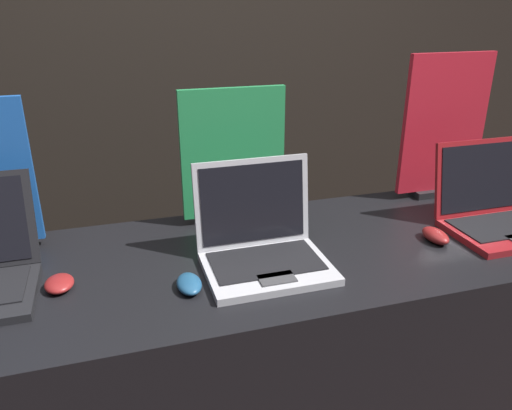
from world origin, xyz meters
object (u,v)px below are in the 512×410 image
(laptop_middle, at_px, (263,241))
(promo_stand_back, at_px, (444,130))
(mouse_middle, at_px, (189,284))
(laptop_back, at_px, (494,209))
(mouse_back, at_px, (435,235))
(promo_stand_middle, at_px, (234,160))
(mouse_front, at_px, (59,283))

(laptop_middle, height_order, promo_stand_back, promo_stand_back)
(mouse_middle, xyz_separation_m, promo_stand_back, (0.97, 0.38, 0.23))
(laptop_middle, relative_size, laptop_back, 1.01)
(laptop_middle, bearing_deg, mouse_back, -2.92)
(laptop_middle, height_order, mouse_back, laptop_middle)
(laptop_back, height_order, promo_stand_back, promo_stand_back)
(mouse_back, bearing_deg, laptop_middle, 177.08)
(promo_stand_middle, height_order, promo_stand_back, promo_stand_back)
(mouse_back, bearing_deg, laptop_back, 8.09)
(promo_stand_middle, height_order, laptop_back, promo_stand_middle)
(laptop_middle, xyz_separation_m, promo_stand_middle, (-0.00, 0.29, 0.14))
(laptop_middle, height_order, mouse_middle, laptop_middle)
(mouse_middle, height_order, promo_stand_back, promo_stand_back)
(mouse_front, height_order, laptop_back, laptop_back)
(laptop_back, bearing_deg, mouse_front, 179.55)
(mouse_front, xyz_separation_m, mouse_middle, (0.31, -0.09, 0.00))
(mouse_middle, distance_m, laptop_back, 0.97)
(laptop_back, bearing_deg, mouse_back, -171.91)
(laptop_back, xyz_separation_m, promo_stand_back, (0.00, 0.29, 0.18))
(laptop_back, bearing_deg, promo_stand_middle, 159.06)
(mouse_middle, xyz_separation_m, mouse_back, (0.74, 0.05, 0.00))
(mouse_front, relative_size, laptop_back, 0.28)
(promo_stand_middle, bearing_deg, laptop_back, -20.94)
(mouse_front, relative_size, laptop_middle, 0.28)
(mouse_front, distance_m, mouse_back, 1.05)
(laptop_middle, distance_m, mouse_back, 0.53)
(promo_stand_middle, relative_size, promo_stand_back, 0.84)
(promo_stand_middle, xyz_separation_m, laptop_back, (0.75, -0.29, -0.14))
(laptop_back, relative_size, promo_stand_back, 0.64)
(mouse_front, bearing_deg, promo_stand_back, 12.56)
(mouse_front, bearing_deg, mouse_back, -2.33)
(promo_stand_middle, height_order, mouse_back, promo_stand_middle)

